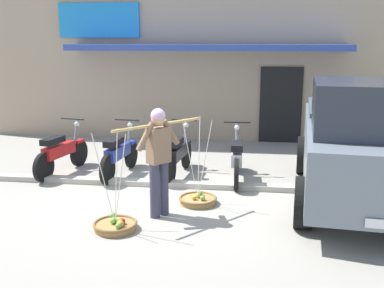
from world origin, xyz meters
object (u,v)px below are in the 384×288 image
(fruit_basket_right_side, at_px, (198,199))
(motorcycle_second_in_row, at_px, (119,154))
(fruit_vendor, at_px, (159,155))
(motorcycle_third_in_row, at_px, (178,154))
(fruit_basket_left_side, at_px, (115,225))
(motorcycle_nearest_shop, at_px, (61,152))
(parked_truck, at_px, (365,143))
(motorcycle_end_of_row, at_px, (236,158))

(fruit_basket_right_side, relative_size, motorcycle_second_in_row, 0.80)
(fruit_vendor, bearing_deg, motorcycle_third_in_row, 91.31)
(fruit_basket_left_side, bearing_deg, fruit_vendor, 49.97)
(fruit_vendor, relative_size, motorcycle_third_in_row, 0.93)
(motorcycle_nearest_shop, relative_size, parked_truck, 0.37)
(fruit_basket_left_side, relative_size, parked_truck, 0.30)
(motorcycle_second_in_row, xyz_separation_m, motorcycle_third_in_row, (1.18, 0.14, 0.00))
(motorcycle_second_in_row, height_order, parked_truck, parked_truck)
(fruit_basket_right_side, distance_m, parked_truck, 2.91)
(fruit_vendor, height_order, motorcycle_nearest_shop, fruit_vendor)
(fruit_basket_right_side, distance_m, motorcycle_second_in_row, 2.29)
(fruit_basket_right_side, bearing_deg, motorcycle_nearest_shop, 154.88)
(fruit_vendor, bearing_deg, motorcycle_second_in_row, 121.15)
(fruit_vendor, distance_m, motorcycle_third_in_row, 2.24)
(fruit_basket_right_side, relative_size, motorcycle_third_in_row, 0.80)
(motorcycle_nearest_shop, xyz_separation_m, motorcycle_third_in_row, (2.39, 0.16, 0.00))
(fruit_vendor, xyz_separation_m, motorcycle_second_in_row, (-1.23, 2.03, -0.52))
(motorcycle_nearest_shop, height_order, motorcycle_end_of_row, same)
(motorcycle_third_in_row, distance_m, motorcycle_end_of_row, 1.18)
(fruit_basket_left_side, xyz_separation_m, motorcycle_third_in_row, (0.48, 2.80, 0.38))
(motorcycle_end_of_row, bearing_deg, motorcycle_second_in_row, 179.82)
(motorcycle_nearest_shop, distance_m, motorcycle_third_in_row, 2.40)
(fruit_basket_right_side, xyz_separation_m, motorcycle_second_in_row, (-1.76, 1.41, 0.38))
(motorcycle_nearest_shop, bearing_deg, motorcycle_third_in_row, 3.80)
(fruit_vendor, relative_size, fruit_basket_right_side, 1.17)
(parked_truck, bearing_deg, fruit_basket_left_side, -156.11)
(fruit_basket_left_side, xyz_separation_m, fruit_basket_right_side, (1.06, 1.25, -0.00))
(fruit_vendor, relative_size, parked_truck, 0.35)
(motorcycle_end_of_row, bearing_deg, fruit_basket_left_side, -121.77)
(motorcycle_nearest_shop, relative_size, motorcycle_end_of_row, 0.99)
(parked_truck, bearing_deg, motorcycle_third_in_row, 161.06)
(motorcycle_nearest_shop, relative_size, motorcycle_third_in_row, 0.99)
(motorcycle_nearest_shop, bearing_deg, fruit_basket_right_side, -25.12)
(fruit_basket_right_side, distance_m, motorcycle_third_in_row, 1.70)
(motorcycle_second_in_row, distance_m, motorcycle_third_in_row, 1.19)
(fruit_basket_right_side, height_order, parked_truck, parked_truck)
(motorcycle_end_of_row, bearing_deg, motorcycle_third_in_row, 172.60)
(motorcycle_end_of_row, height_order, parked_truck, parked_truck)
(fruit_basket_left_side, height_order, motorcycle_second_in_row, fruit_basket_left_side)
(fruit_vendor, height_order, parked_truck, parked_truck)
(fruit_basket_right_side, height_order, motorcycle_second_in_row, fruit_basket_right_side)
(fruit_basket_right_side, bearing_deg, motorcycle_end_of_row, 67.29)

